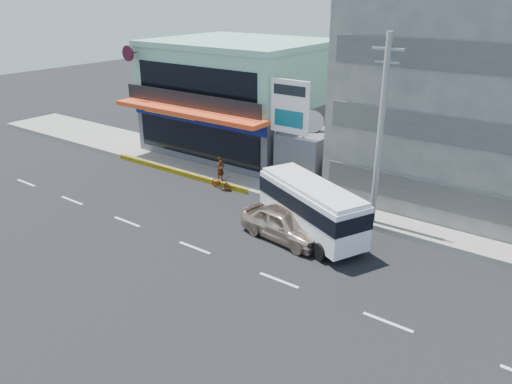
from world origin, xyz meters
TOP-DOWN VIEW (x-y plane):
  - ground at (0.00, 0.00)m, footprint 120.00×120.00m
  - sidewalk at (5.00, 9.50)m, footprint 70.00×5.00m
  - shop_building at (-8.00, 13.95)m, footprint 12.40×11.70m
  - concrete_building at (10.00, 15.00)m, footprint 16.00×12.00m
  - gap_structure at (0.00, 12.00)m, footprint 3.00×6.00m
  - satellite_dish at (0.00, 11.00)m, footprint 1.50×1.50m
  - billboard at (-0.50, 9.20)m, footprint 2.60×0.18m
  - utility_pole_near at (6.00, 7.40)m, footprint 1.60×0.30m
  - minibus at (3.89, 4.52)m, footprint 7.08×4.83m
  - sedan at (3.00, 3.41)m, footprint 5.00×2.55m
  - motorcycle_rider at (-4.00, 6.80)m, footprint 1.66×0.67m

SIDE VIEW (x-z plane):
  - ground at x=0.00m, z-range 0.00..0.00m
  - sidewalk at x=5.00m, z-range 0.00..0.30m
  - motorcycle_rider at x=-4.00m, z-range -0.36..1.73m
  - sedan at x=3.00m, z-range 0.00..1.63m
  - minibus at x=3.89m, z-range 0.28..3.12m
  - gap_structure at x=0.00m, z-range 0.00..3.50m
  - satellite_dish at x=0.00m, z-range 3.50..3.65m
  - shop_building at x=-8.00m, z-range 0.00..8.00m
  - billboard at x=-0.50m, z-range 1.48..8.38m
  - utility_pole_near at x=6.00m, z-range 0.15..10.15m
  - concrete_building at x=10.00m, z-range 0.00..14.00m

